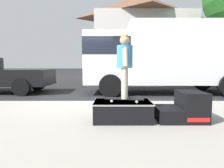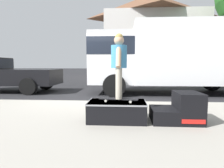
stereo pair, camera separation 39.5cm
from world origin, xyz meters
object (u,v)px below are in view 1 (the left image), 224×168
(kicker_ramp, at_px, (185,108))
(skater_kid, at_px, (125,61))
(skate_box, at_px, (123,110))
(skateboard, at_px, (125,99))
(box_truck, at_px, (163,55))

(kicker_ramp, height_order, skater_kid, skater_kid)
(skate_box, distance_m, skater_kid, 1.01)
(kicker_ramp, bearing_deg, skate_box, 179.99)
(kicker_ramp, height_order, skateboard, kicker_ramp)
(kicker_ramp, xyz_separation_m, box_truck, (0.78, 4.93, 1.33))
(kicker_ramp, bearing_deg, skater_kid, -178.09)
(skate_box, xyz_separation_m, skater_kid, (0.04, -0.04, 1.01))
(skateboard, height_order, box_truck, box_truck)
(box_truck, bearing_deg, skate_box, -112.58)
(skate_box, bearing_deg, kicker_ramp, -0.01)
(skateboard, height_order, skater_kid, skater_kid)
(skate_box, height_order, skateboard, skateboard)
(skate_box, height_order, skater_kid, skater_kid)
(skateboard, bearing_deg, kicker_ramp, 1.91)
(skater_kid, bearing_deg, skateboard, 116.57)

